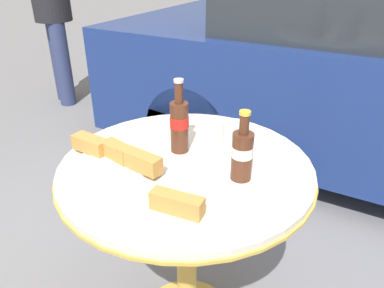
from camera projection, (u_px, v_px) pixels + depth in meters
The scene contains 7 objects.
bistro_table at pixel (186, 203), 1.25m from camera, with size 0.81×0.81×0.75m.
cola_bottle_left at pixel (242, 153), 1.07m from camera, with size 0.06×0.06×0.21m.
cola_bottle_right at pixel (179, 124), 1.21m from camera, with size 0.06×0.06×0.25m.
drinking_glass at pixel (233, 143), 1.18m from camera, with size 0.07×0.07×0.13m.
lunch_plate_near at pixel (176, 211), 0.94m from camera, with size 0.21×0.21×0.06m.
lunch_plate_far at pixel (117, 156), 1.17m from camera, with size 0.35×0.25×0.07m.
pedestrian at pixel (51, 5), 3.32m from camera, with size 0.33×0.33×1.61m.
Camera 1 is at (0.51, -0.88, 1.36)m, focal length 35.00 mm.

